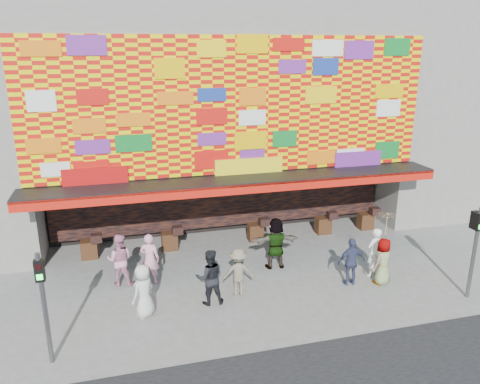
{
  "coord_description": "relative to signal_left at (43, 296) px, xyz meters",
  "views": [
    {
      "loc": [
        -4.19,
        -12.38,
        7.62
      ],
      "look_at": [
        -0.35,
        2.0,
        2.97
      ],
      "focal_mm": 35.0,
      "sensor_mm": 36.0,
      "label": 1
    }
  ],
  "objects": [
    {
      "name": "ped_f",
      "position": [
        7.18,
        3.56,
        -0.92
      ],
      "size": [
        1.78,
        0.7,
        1.87
      ],
      "primitive_type": "imported",
      "rotation": [
        0.0,
        0.0,
        3.06
      ],
      "color": "gray",
      "rests_on": "ground"
    },
    {
      "name": "shop_building",
      "position": [
        6.2,
        9.68,
        3.37
      ],
      "size": [
        15.2,
        9.4,
        10.0
      ],
      "color": "gray",
      "rests_on": "ground"
    },
    {
      "name": "ped_c",
      "position": [
        4.42,
        1.75,
        -0.97
      ],
      "size": [
        0.89,
        0.71,
        1.78
      ],
      "primitive_type": "imported",
      "rotation": [
        0.0,
        0.0,
        3.1
      ],
      "color": "black",
      "rests_on": "ground"
    },
    {
      "name": "ped_d",
      "position": [
        5.4,
        2.02,
        -1.07
      ],
      "size": [
        1.09,
        0.71,
        1.58
      ],
      "primitive_type": "imported",
      "rotation": [
        0.0,
        0.0,
        3.01
      ],
      "color": "#776A57",
      "rests_on": "ground"
    },
    {
      "name": "ped_i",
      "position": [
        1.8,
        3.7,
        -0.97
      ],
      "size": [
        0.99,
        0.85,
        1.78
      ],
      "primitive_type": "imported",
      "rotation": [
        0.0,
        0.0,
        2.92
      ],
      "color": "pink",
      "rests_on": "ground"
    },
    {
      "name": "signal_right",
      "position": [
        12.4,
        0.0,
        0.0
      ],
      "size": [
        0.22,
        0.2,
        3.0
      ],
      "color": "#59595B",
      "rests_on": "ground"
    },
    {
      "name": "ped_a",
      "position": [
        2.43,
        1.56,
        -1.05
      ],
      "size": [
        0.94,
        0.92,
        1.63
      ],
      "primitive_type": "imported",
      "rotation": [
        0.0,
        0.0,
        3.9
      ],
      "color": "silver",
      "rests_on": "ground"
    },
    {
      "name": "neighbor_right",
      "position": [
        19.2,
        9.5,
        4.14
      ],
      "size": [
        11.0,
        8.0,
        12.0
      ],
      "primitive_type": "cube",
      "color": "gray",
      "rests_on": "ground"
    },
    {
      "name": "ped_e",
      "position": [
        9.19,
        1.72,
        -1.04
      ],
      "size": [
        0.96,
        0.41,
        1.64
      ],
      "primitive_type": "imported",
      "rotation": [
        0.0,
        0.0,
        3.14
      ],
      "color": "#353D5E",
      "rests_on": "ground"
    },
    {
      "name": "ped_h",
      "position": [
        10.24,
        2.09,
        -0.99
      ],
      "size": [
        0.73,
        0.59,
        1.74
      ],
      "primitive_type": "imported",
      "rotation": [
        0.0,
        0.0,
        3.45
      ],
      "color": "white",
      "rests_on": "ground"
    },
    {
      "name": "signal_left",
      "position": [
        0.0,
        0.0,
        0.0
      ],
      "size": [
        0.22,
        0.2,
        3.0
      ],
      "color": "#59595B",
      "rests_on": "ground"
    },
    {
      "name": "ped_b",
      "position": [
        2.76,
        3.54,
        -0.98
      ],
      "size": [
        0.75,
        0.61,
        1.77
      ],
      "primitive_type": "imported",
      "rotation": [
        0.0,
        0.0,
        2.8
      ],
      "color": "pink",
      "rests_on": "ground"
    },
    {
      "name": "ped_g",
      "position": [
        10.23,
        1.51,
        -1.06
      ],
      "size": [
        0.92,
        0.79,
        1.6
      ],
      "primitive_type": "imported",
      "rotation": [
        0.0,
        0.0,
        3.57
      ],
      "color": "gray",
      "rests_on": "ground"
    },
    {
      "name": "parasol",
      "position": [
        10.23,
        1.51,
        0.25
      ],
      "size": [
        1.19,
        1.2,
        1.77
      ],
      "color": "#F7E09B",
      "rests_on": "ground"
    },
    {
      "name": "ground",
      "position": [
        6.2,
        1.5,
        -1.86
      ],
      "size": [
        90.0,
        90.0,
        0.0
      ],
      "primitive_type": "plane",
      "color": "slate",
      "rests_on": "ground"
    }
  ]
}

